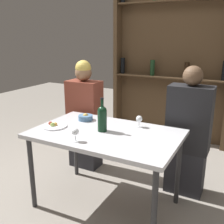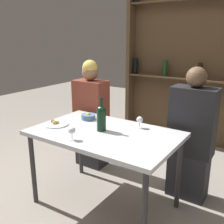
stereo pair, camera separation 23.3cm
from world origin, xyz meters
name	(u,v)px [view 2 (the right image)]	position (x,y,z in m)	size (l,w,h in m)	color
ground_plane	(105,204)	(0.00, 0.00, 0.00)	(10.00, 10.00, 0.00)	gray
dining_table	(104,139)	(0.00, 0.00, 0.66)	(1.27, 0.79, 0.73)	silver
wine_rack_wall	(183,65)	(0.00, 1.94, 1.13)	(1.72, 0.21, 2.25)	#4C3823
wine_bottle	(101,117)	(-0.04, 0.01, 0.85)	(0.08, 0.08, 0.30)	black
wine_glass_0	(140,120)	(0.21, 0.26, 0.80)	(0.06, 0.06, 0.11)	silver
wine_glass_1	(72,131)	(-0.11, -0.29, 0.80)	(0.06, 0.06, 0.11)	silver
food_plate_0	(56,124)	(-0.48, -0.10, 0.74)	(0.22, 0.22, 0.05)	white
snack_bowl	(88,117)	(-0.34, 0.20, 0.75)	(0.14, 0.14, 0.07)	#4C7299
seated_person_left	(91,117)	(-0.60, 0.57, 0.61)	(0.39, 0.22, 1.27)	#26262B
seated_person_right	(191,139)	(0.59, 0.57, 0.60)	(0.41, 0.22, 1.27)	#26262B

